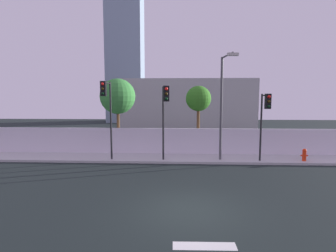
{
  "coord_description": "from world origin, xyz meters",
  "views": [
    {
      "loc": [
        -0.3,
        -9.77,
        4.22
      ],
      "look_at": [
        -1.03,
        6.5,
        2.44
      ],
      "focal_mm": 29.31,
      "sensor_mm": 36.0,
      "label": 1
    }
  ],
  "objects": [
    {
      "name": "traffic_light_right",
      "position": [
        -1.24,
        6.69,
        3.58
      ],
      "size": [
        0.51,
        1.84,
        4.66
      ],
      "color": "black",
      "rests_on": "sidewalk"
    },
    {
      "name": "sidewalk",
      "position": [
        0.0,
        8.2,
        0.07
      ],
      "size": [
        36.0,
        2.4,
        0.15
      ],
      "primitive_type": "cube",
      "color": "#B5B5B5",
      "rests_on": "ground"
    },
    {
      "name": "street_lamp_curbside",
      "position": [
        2.33,
        7.41,
        4.06
      ],
      "size": [
        0.65,
        2.36,
        6.49
      ],
      "color": "#4C4C51",
      "rests_on": "sidewalk"
    },
    {
      "name": "perimeter_wall",
      "position": [
        0.0,
        9.49,
        1.05
      ],
      "size": [
        36.0,
        0.18,
        1.8
      ],
      "primitive_type": "cube",
      "color": "silver",
      "rests_on": "sidewalk"
    },
    {
      "name": "low_building_distant",
      "position": [
        0.57,
        23.49,
        3.09
      ],
      "size": [
        15.31,
        6.0,
        6.18
      ],
      "primitive_type": "cube",
      "color": "#A5A5A5",
      "rests_on": "ground"
    },
    {
      "name": "tower_on_skyline",
      "position": [
        -9.31,
        35.49,
        16.94
      ],
      "size": [
        5.63,
        5.0,
        33.88
      ],
      "primitive_type": "cube",
      "color": "#7A8FA1",
      "rests_on": "ground"
    },
    {
      "name": "roadside_tree_midleft",
      "position": [
        1.06,
        11.05,
        3.98
      ],
      "size": [
        1.91,
        1.91,
        5.0
      ],
      "color": "brown",
      "rests_on": "ground"
    },
    {
      "name": "traffic_light_left",
      "position": [
        -4.83,
        7.0,
        3.76
      ],
      "size": [
        0.39,
        1.29,
        4.97
      ],
      "color": "black",
      "rests_on": "sidewalk"
    },
    {
      "name": "roadside_tree_leftmost",
      "position": [
        -5.09,
        11.05,
        4.19
      ],
      "size": [
        2.7,
        2.7,
        5.56
      ],
      "color": "brown",
      "rests_on": "ground"
    },
    {
      "name": "fire_hydrant",
      "position": [
        7.53,
        7.58,
        0.57
      ],
      "size": [
        0.44,
        0.26,
        0.78
      ],
      "color": "red",
      "rests_on": "sidewalk"
    },
    {
      "name": "ground_plane",
      "position": [
        0.0,
        0.0,
        0.0
      ],
      "size": [
        80.0,
        80.0,
        0.0
      ],
      "primitive_type": "plane",
      "color": "black"
    },
    {
      "name": "traffic_light_center",
      "position": [
        4.83,
        7.08,
        3.23
      ],
      "size": [
        0.36,
        1.09,
        4.22
      ],
      "color": "black",
      "rests_on": "sidewalk"
    }
  ]
}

